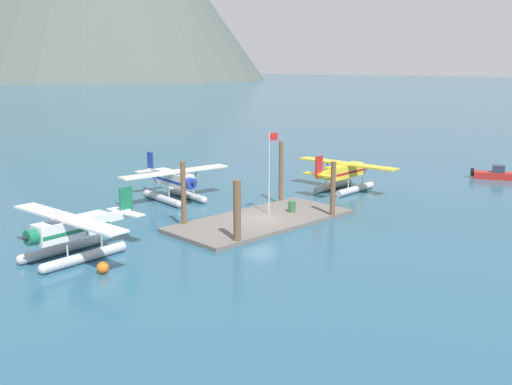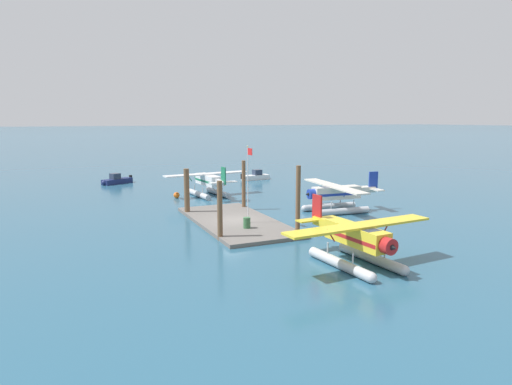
{
  "view_description": "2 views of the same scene",
  "coord_description": "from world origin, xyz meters",
  "px_view_note": "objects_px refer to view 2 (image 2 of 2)",
  "views": [
    {
      "loc": [
        -29.91,
        -30.4,
        11.7
      ],
      "look_at": [
        -0.51,
        0.05,
        2.4
      ],
      "focal_mm": 40.51,
      "sensor_mm": 36.0,
      "label": 1
    },
    {
      "loc": [
        35.42,
        -13.86,
        9.0
      ],
      "look_at": [
        -1.49,
        2.66,
        2.32
      ],
      "focal_mm": 31.15,
      "sensor_mm": 36.0,
      "label": 2
    }
  ],
  "objects_px": {
    "mooring_buoy": "(177,195)",
    "boat_white_open_west": "(256,176)",
    "fuel_drum": "(247,223)",
    "seaplane_white_port_fwd": "(208,183)",
    "boat_navy_open_sw": "(116,180)",
    "flagpole": "(248,176)",
    "seaplane_cream_bow_centre": "(336,196)",
    "seaplane_yellow_stbd_fwd": "(357,241)"
  },
  "relations": [
    {
      "from": "seaplane_white_port_fwd",
      "to": "fuel_drum",
      "type": "bearing_deg",
      "value": -7.89
    },
    {
      "from": "mooring_buoy",
      "to": "seaplane_white_port_fwd",
      "type": "bearing_deg",
      "value": 88.39
    },
    {
      "from": "boat_white_open_west",
      "to": "boat_navy_open_sw",
      "type": "bearing_deg",
      "value": -101.39
    },
    {
      "from": "fuel_drum",
      "to": "seaplane_yellow_stbd_fwd",
      "type": "relative_size",
      "value": 0.08
    },
    {
      "from": "flagpole",
      "to": "seaplane_cream_bow_centre",
      "type": "xyz_separation_m",
      "value": [
        -1.88,
        10.1,
        -2.75
      ]
    },
    {
      "from": "fuel_drum",
      "to": "boat_navy_open_sw",
      "type": "xyz_separation_m",
      "value": [
        -32.46,
        -6.28,
        -0.25
      ]
    },
    {
      "from": "boat_white_open_west",
      "to": "mooring_buoy",
      "type": "bearing_deg",
      "value": -53.98
    },
    {
      "from": "flagpole",
      "to": "boat_white_open_west",
      "type": "bearing_deg",
      "value": 154.58
    },
    {
      "from": "fuel_drum",
      "to": "mooring_buoy",
      "type": "xyz_separation_m",
      "value": [
        -17.58,
        -1.37,
        -0.39
      ]
    },
    {
      "from": "flagpole",
      "to": "seaplane_cream_bow_centre",
      "type": "height_order",
      "value": "flagpole"
    },
    {
      "from": "fuel_drum",
      "to": "seaplane_cream_bow_centre",
      "type": "bearing_deg",
      "value": 107.8
    },
    {
      "from": "seaplane_yellow_stbd_fwd",
      "to": "flagpole",
      "type": "bearing_deg",
      "value": -170.47
    },
    {
      "from": "flagpole",
      "to": "boat_navy_open_sw",
      "type": "relative_size",
      "value": 1.46
    },
    {
      "from": "fuel_drum",
      "to": "seaplane_cream_bow_centre",
      "type": "relative_size",
      "value": 0.08
    },
    {
      "from": "mooring_buoy",
      "to": "boat_white_open_west",
      "type": "distance_m",
      "value": 18.5
    },
    {
      "from": "fuel_drum",
      "to": "seaplane_white_port_fwd",
      "type": "relative_size",
      "value": 0.08
    },
    {
      "from": "boat_white_open_west",
      "to": "boat_navy_open_sw",
      "type": "height_order",
      "value": "same"
    },
    {
      "from": "seaplane_cream_bow_centre",
      "to": "boat_navy_open_sw",
      "type": "bearing_deg",
      "value": -149.26
    },
    {
      "from": "fuel_drum",
      "to": "boat_white_open_west",
      "type": "xyz_separation_m",
      "value": [
        -28.46,
        13.59,
        -0.25
      ]
    },
    {
      "from": "boat_navy_open_sw",
      "to": "seaplane_yellow_stbd_fwd",
      "type": "bearing_deg",
      "value": 12.03
    },
    {
      "from": "seaplane_cream_bow_centre",
      "to": "flagpole",
      "type": "bearing_deg",
      "value": -79.47
    },
    {
      "from": "fuel_drum",
      "to": "mooring_buoy",
      "type": "relative_size",
      "value": 1.26
    },
    {
      "from": "fuel_drum",
      "to": "boat_white_open_west",
      "type": "distance_m",
      "value": 31.54
    },
    {
      "from": "boat_white_open_west",
      "to": "boat_navy_open_sw",
      "type": "relative_size",
      "value": 1.09
    },
    {
      "from": "mooring_buoy",
      "to": "boat_navy_open_sw",
      "type": "xyz_separation_m",
      "value": [
        -14.88,
        -4.91,
        0.14
      ]
    },
    {
      "from": "fuel_drum",
      "to": "flagpole",
      "type": "bearing_deg",
      "value": 152.75
    },
    {
      "from": "flagpole",
      "to": "mooring_buoy",
      "type": "xyz_separation_m",
      "value": [
        -15.95,
        -2.21,
        -3.97
      ]
    },
    {
      "from": "fuel_drum",
      "to": "seaplane_cream_bow_centre",
      "type": "xyz_separation_m",
      "value": [
        -3.51,
        10.94,
        0.84
      ]
    },
    {
      "from": "seaplane_white_port_fwd",
      "to": "boat_white_open_west",
      "type": "distance_m",
      "value": 15.71
    },
    {
      "from": "flagpole",
      "to": "boat_navy_open_sw",
      "type": "bearing_deg",
      "value": -166.99
    },
    {
      "from": "fuel_drum",
      "to": "seaplane_white_port_fwd",
      "type": "height_order",
      "value": "seaplane_white_port_fwd"
    },
    {
      "from": "seaplane_yellow_stbd_fwd",
      "to": "boat_navy_open_sw",
      "type": "distance_m",
      "value": 44.0
    },
    {
      "from": "fuel_drum",
      "to": "seaplane_cream_bow_centre",
      "type": "height_order",
      "value": "seaplane_cream_bow_centre"
    },
    {
      "from": "fuel_drum",
      "to": "boat_white_open_west",
      "type": "relative_size",
      "value": 0.18
    },
    {
      "from": "flagpole",
      "to": "seaplane_white_port_fwd",
      "type": "distance_m",
      "value": 16.15
    },
    {
      "from": "seaplane_yellow_stbd_fwd",
      "to": "boat_white_open_west",
      "type": "bearing_deg",
      "value": 164.66
    },
    {
      "from": "flagpole",
      "to": "mooring_buoy",
      "type": "bearing_deg",
      "value": -172.1
    },
    {
      "from": "fuel_drum",
      "to": "seaplane_yellow_stbd_fwd",
      "type": "height_order",
      "value": "seaplane_yellow_stbd_fwd"
    },
    {
      "from": "fuel_drum",
      "to": "boat_navy_open_sw",
      "type": "relative_size",
      "value": 0.2
    },
    {
      "from": "seaplane_cream_bow_centre",
      "to": "seaplane_yellow_stbd_fwd",
      "type": "height_order",
      "value": "same"
    },
    {
      "from": "boat_navy_open_sw",
      "to": "seaplane_cream_bow_centre",
      "type": "bearing_deg",
      "value": 30.74
    },
    {
      "from": "boat_white_open_west",
      "to": "fuel_drum",
      "type": "bearing_deg",
      "value": -25.53
    }
  ]
}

